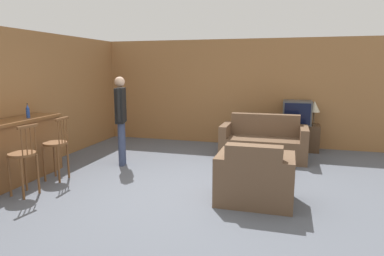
{
  "coord_description": "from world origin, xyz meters",
  "views": [
    {
      "loc": [
        1.52,
        -4.97,
        1.93
      ],
      "look_at": [
        -0.13,
        0.82,
        0.85
      ],
      "focal_mm": 32.0,
      "sensor_mm": 36.0,
      "label": 1
    }
  ],
  "objects_px": {
    "bar_chair_mid": "(56,148)",
    "tv_unit": "(296,137)",
    "couch_far": "(263,143)",
    "tv": "(297,113)",
    "bar_chair_near": "(23,159)",
    "armchair_near": "(255,180)",
    "coffee_table": "(263,157)",
    "person_by_window": "(121,115)",
    "book_on_table": "(264,152)",
    "table_lamp": "(314,107)",
    "bottle": "(28,111)"
  },
  "relations": [
    {
      "from": "table_lamp",
      "to": "person_by_window",
      "type": "distance_m",
      "value": 4.33
    },
    {
      "from": "coffee_table",
      "to": "person_by_window",
      "type": "bearing_deg",
      "value": -177.72
    },
    {
      "from": "bar_chair_mid",
      "to": "couch_far",
      "type": "relative_size",
      "value": 0.62
    },
    {
      "from": "bar_chair_near",
      "to": "armchair_near",
      "type": "bearing_deg",
      "value": 10.94
    },
    {
      "from": "bar_chair_mid",
      "to": "tv_unit",
      "type": "distance_m",
      "value": 5.23
    },
    {
      "from": "book_on_table",
      "to": "table_lamp",
      "type": "height_order",
      "value": "table_lamp"
    },
    {
      "from": "armchair_near",
      "to": "bar_chair_near",
      "type": "bearing_deg",
      "value": -169.06
    },
    {
      "from": "couch_far",
      "to": "tv_unit",
      "type": "xyz_separation_m",
      "value": [
        0.67,
        0.97,
        -0.03
      ]
    },
    {
      "from": "coffee_table",
      "to": "book_on_table",
      "type": "xyz_separation_m",
      "value": [
        0.01,
        0.1,
        0.07
      ]
    },
    {
      "from": "armchair_near",
      "to": "book_on_table",
      "type": "height_order",
      "value": "armchair_near"
    },
    {
      "from": "bar_chair_mid",
      "to": "table_lamp",
      "type": "relative_size",
      "value": 1.97
    },
    {
      "from": "bar_chair_mid",
      "to": "coffee_table",
      "type": "bearing_deg",
      "value": 20.19
    },
    {
      "from": "book_on_table",
      "to": "couch_far",
      "type": "bearing_deg",
      "value": 94.4
    },
    {
      "from": "armchair_near",
      "to": "tv",
      "type": "distance_m",
      "value": 3.57
    },
    {
      "from": "person_by_window",
      "to": "bar_chair_mid",
      "type": "bearing_deg",
      "value": -119.79
    },
    {
      "from": "bar_chair_mid",
      "to": "bar_chair_near",
      "type": "bearing_deg",
      "value": -90.02
    },
    {
      "from": "bottle",
      "to": "table_lamp",
      "type": "bearing_deg",
      "value": 34.85
    },
    {
      "from": "armchair_near",
      "to": "person_by_window",
      "type": "relative_size",
      "value": 0.62
    },
    {
      "from": "couch_far",
      "to": "bottle",
      "type": "bearing_deg",
      "value": -147.71
    },
    {
      "from": "tv_unit",
      "to": "table_lamp",
      "type": "distance_m",
      "value": 0.8
    },
    {
      "from": "couch_far",
      "to": "coffee_table",
      "type": "height_order",
      "value": "couch_far"
    },
    {
      "from": "coffee_table",
      "to": "tv_unit",
      "type": "xyz_separation_m",
      "value": [
        0.6,
        2.13,
        -0.02
      ]
    },
    {
      "from": "bar_chair_near",
      "to": "bar_chair_mid",
      "type": "relative_size",
      "value": 1.0
    },
    {
      "from": "book_on_table",
      "to": "table_lamp",
      "type": "bearing_deg",
      "value": 64.56
    },
    {
      "from": "person_by_window",
      "to": "coffee_table",
      "type": "bearing_deg",
      "value": 2.28
    },
    {
      "from": "tv",
      "to": "person_by_window",
      "type": "distance_m",
      "value": 4.02
    },
    {
      "from": "tv_unit",
      "to": "book_on_table",
      "type": "relative_size",
      "value": 4.12
    },
    {
      "from": "couch_far",
      "to": "bottle",
      "type": "xyz_separation_m",
      "value": [
        -3.82,
        -2.41,
        0.84
      ]
    },
    {
      "from": "book_on_table",
      "to": "table_lamp",
      "type": "xyz_separation_m",
      "value": [
        0.96,
        2.02,
        0.62
      ]
    },
    {
      "from": "bar_chair_near",
      "to": "bar_chair_mid",
      "type": "bearing_deg",
      "value": 89.98
    },
    {
      "from": "tv",
      "to": "table_lamp",
      "type": "height_order",
      "value": "same"
    },
    {
      "from": "bar_chair_near",
      "to": "table_lamp",
      "type": "height_order",
      "value": "table_lamp"
    },
    {
      "from": "bar_chair_mid",
      "to": "tv_unit",
      "type": "xyz_separation_m",
      "value": [
        3.99,
        3.37,
        -0.26
      ]
    },
    {
      "from": "tv",
      "to": "book_on_table",
      "type": "relative_size",
      "value": 2.54
    },
    {
      "from": "armchair_near",
      "to": "bar_chair_mid",
      "type": "bearing_deg",
      "value": 178.2
    },
    {
      "from": "bar_chair_near",
      "to": "table_lamp",
      "type": "distance_m",
      "value": 6.02
    },
    {
      "from": "table_lamp",
      "to": "person_by_window",
      "type": "relative_size",
      "value": 0.32
    },
    {
      "from": "couch_far",
      "to": "tv",
      "type": "relative_size",
      "value": 2.79
    },
    {
      "from": "bar_chair_near",
      "to": "couch_far",
      "type": "height_order",
      "value": "bar_chair_near"
    },
    {
      "from": "coffee_table",
      "to": "couch_far",
      "type": "bearing_deg",
      "value": 93.41
    },
    {
      "from": "bar_chair_mid",
      "to": "book_on_table",
      "type": "height_order",
      "value": "bar_chair_mid"
    },
    {
      "from": "couch_far",
      "to": "coffee_table",
      "type": "relative_size",
      "value": 2.01
    },
    {
      "from": "tv",
      "to": "couch_far",
      "type": "bearing_deg",
      "value": -124.75
    },
    {
      "from": "tv_unit",
      "to": "book_on_table",
      "type": "xyz_separation_m",
      "value": [
        -0.59,
        -2.02,
        0.09
      ]
    },
    {
      "from": "person_by_window",
      "to": "book_on_table",
      "type": "bearing_deg",
      "value": 4.44
    },
    {
      "from": "coffee_table",
      "to": "tv_unit",
      "type": "relative_size",
      "value": 0.85
    },
    {
      "from": "bar_chair_near",
      "to": "coffee_table",
      "type": "bearing_deg",
      "value": 30.63
    },
    {
      "from": "bar_chair_mid",
      "to": "couch_far",
      "type": "height_order",
      "value": "bar_chair_mid"
    },
    {
      "from": "couch_far",
      "to": "coffee_table",
      "type": "distance_m",
      "value": 1.16
    },
    {
      "from": "coffee_table",
      "to": "person_by_window",
      "type": "xyz_separation_m",
      "value": [
        -2.73,
        -0.11,
        0.67
      ]
    }
  ]
}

